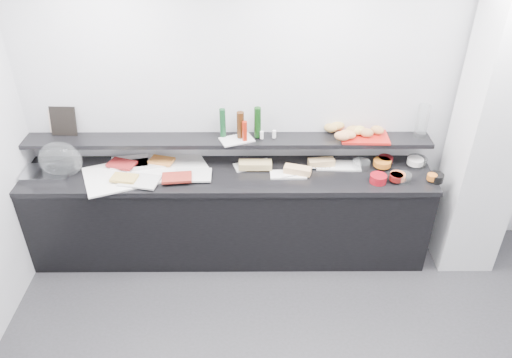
{
  "coord_description": "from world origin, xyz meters",
  "views": [
    {
      "loc": [
        -0.47,
        -2.01,
        3.26
      ],
      "look_at": [
        -0.45,
        1.45,
        1.0
      ],
      "focal_mm": 35.0,
      "sensor_mm": 36.0,
      "label": 1
    }
  ],
  "objects_px": {
    "framed_print": "(63,121)",
    "bread_tray": "(364,136)",
    "sandwich_plate_mid": "(288,174)",
    "carafe": "(422,121)",
    "cloche_base": "(47,173)",
    "condiment_tray": "(237,140)"
  },
  "relations": [
    {
      "from": "framed_print",
      "to": "bread_tray",
      "type": "relative_size",
      "value": 0.62
    },
    {
      "from": "sandwich_plate_mid",
      "to": "bread_tray",
      "type": "xyz_separation_m",
      "value": [
        0.68,
        0.23,
        0.25
      ]
    },
    {
      "from": "carafe",
      "to": "bread_tray",
      "type": "bearing_deg",
      "value": -178.6
    },
    {
      "from": "cloche_base",
      "to": "bread_tray",
      "type": "bearing_deg",
      "value": 2.56
    },
    {
      "from": "cloche_base",
      "to": "carafe",
      "type": "distance_m",
      "value": 3.32
    },
    {
      "from": "carafe",
      "to": "condiment_tray",
      "type": "bearing_deg",
      "value": -177.73
    },
    {
      "from": "framed_print",
      "to": "bread_tray",
      "type": "xyz_separation_m",
      "value": [
        2.66,
        -0.07,
        -0.12
      ]
    },
    {
      "from": "bread_tray",
      "to": "framed_print",
      "type": "bearing_deg",
      "value": -179.73
    },
    {
      "from": "cloche_base",
      "to": "framed_print",
      "type": "relative_size",
      "value": 1.56
    },
    {
      "from": "sandwich_plate_mid",
      "to": "condiment_tray",
      "type": "height_order",
      "value": "condiment_tray"
    },
    {
      "from": "bread_tray",
      "to": "cloche_base",
      "type": "bearing_deg",
      "value": -173.81
    },
    {
      "from": "cloche_base",
      "to": "condiment_tray",
      "type": "height_order",
      "value": "condiment_tray"
    },
    {
      "from": "cloche_base",
      "to": "framed_print",
      "type": "bearing_deg",
      "value": 64.21
    },
    {
      "from": "framed_print",
      "to": "carafe",
      "type": "relative_size",
      "value": 0.87
    },
    {
      "from": "sandwich_plate_mid",
      "to": "framed_print",
      "type": "bearing_deg",
      "value": 170.18
    },
    {
      "from": "sandwich_plate_mid",
      "to": "condiment_tray",
      "type": "distance_m",
      "value": 0.55
    },
    {
      "from": "condiment_tray",
      "to": "framed_print",
      "type": "bearing_deg",
      "value": 153.53
    },
    {
      "from": "cloche_base",
      "to": "framed_print",
      "type": "height_order",
      "value": "framed_print"
    },
    {
      "from": "condiment_tray",
      "to": "bread_tray",
      "type": "relative_size",
      "value": 0.67
    },
    {
      "from": "sandwich_plate_mid",
      "to": "bread_tray",
      "type": "distance_m",
      "value": 0.76
    },
    {
      "from": "carafe",
      "to": "framed_print",
      "type": "bearing_deg",
      "value": 178.92
    },
    {
      "from": "cloche_base",
      "to": "bread_tray",
      "type": "xyz_separation_m",
      "value": [
        2.79,
        0.21,
        0.24
      ]
    }
  ]
}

